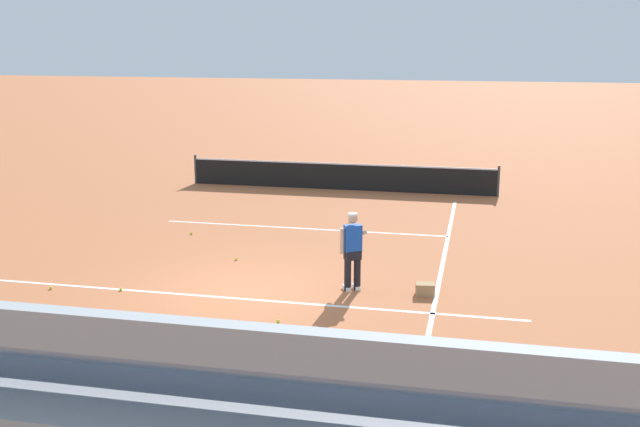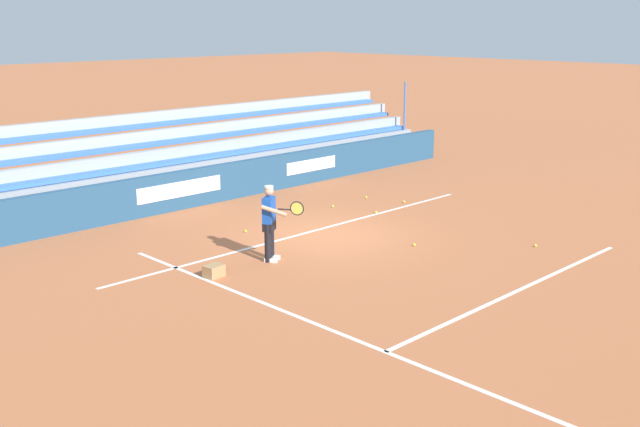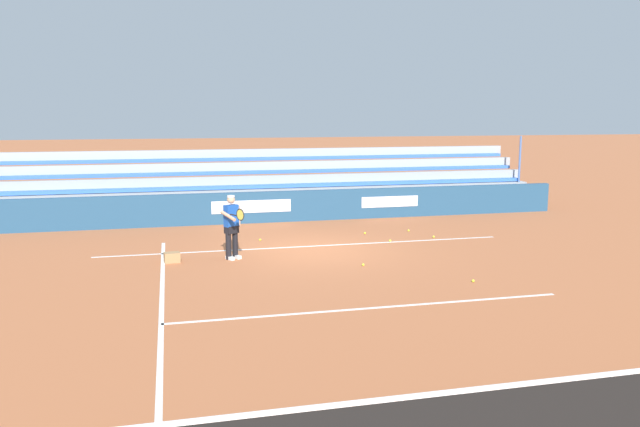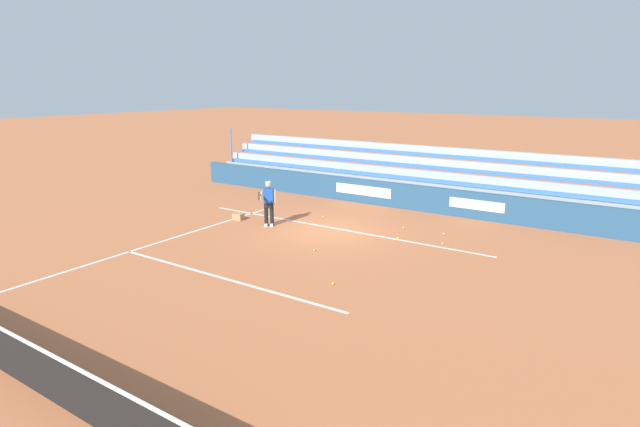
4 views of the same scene
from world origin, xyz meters
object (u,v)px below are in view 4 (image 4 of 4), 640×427
at_px(tennis_player, 268,203).
at_px(tennis_ball_far_right, 442,244).
at_px(ball_box_cardboard, 238,217).
at_px(tennis_ball_on_baseline, 323,217).
at_px(tennis_net, 2,349).
at_px(tennis_ball_by_box, 314,250).
at_px(tennis_ball_midcourt, 404,228).
at_px(tennis_ball_far_left, 333,284).
at_px(tennis_ball_toward_net, 444,234).
at_px(tennis_ball_near_player, 398,238).

xyz_separation_m(tennis_player, tennis_ball_far_right, (-6.41, -1.38, -0.86)).
distance_m(ball_box_cardboard, tennis_ball_on_baseline, 3.43).
relative_size(tennis_ball_far_right, tennis_net, 0.01).
bearing_deg(tennis_ball_by_box, tennis_ball_far_right, -137.69).
xyz_separation_m(tennis_ball_by_box, tennis_net, (0.87, 9.06, 0.46)).
bearing_deg(tennis_ball_on_baseline, tennis_ball_far_right, 171.35).
bearing_deg(tennis_ball_midcourt, tennis_net, 80.44).
relative_size(tennis_ball_far_left, tennis_net, 0.01).
relative_size(ball_box_cardboard, tennis_ball_on_baseline, 6.06).
xyz_separation_m(tennis_ball_midcourt, tennis_net, (2.21, 13.10, 0.46)).
bearing_deg(tennis_ball_toward_net, tennis_ball_on_baseline, 4.05).
bearing_deg(ball_box_cardboard, tennis_ball_midcourt, -157.96).
bearing_deg(tennis_player, tennis_ball_far_left, 144.84).
height_order(ball_box_cardboard, tennis_ball_on_baseline, ball_box_cardboard).
relative_size(tennis_ball_toward_net, tennis_net, 0.01).
distance_m(tennis_player, tennis_ball_on_baseline, 2.59).
relative_size(tennis_player, tennis_ball_far_right, 25.98).
xyz_separation_m(tennis_ball_far_right, tennis_net, (4.12, 12.02, 0.46)).
height_order(tennis_player, ball_box_cardboard, tennis_player).
height_order(tennis_ball_toward_net, tennis_ball_on_baseline, same).
bearing_deg(tennis_ball_far_right, tennis_ball_midcourt, -29.49).
distance_m(tennis_ball_far_left, tennis_ball_near_player, 4.79).
bearing_deg(tennis_player, tennis_ball_toward_net, -157.12).
height_order(tennis_ball_far_right, tennis_ball_midcourt, same).
xyz_separation_m(ball_box_cardboard, tennis_ball_far_left, (-6.75, 3.65, -0.10)).
bearing_deg(tennis_ball_toward_net, tennis_net, 74.15).
bearing_deg(tennis_ball_midcourt, tennis_ball_by_box, 71.68).
xyz_separation_m(tennis_ball_toward_net, tennis_ball_near_player, (1.16, 1.41, 0.00)).
bearing_deg(tennis_net, tennis_ball_toward_net, -105.85).
distance_m(tennis_ball_near_player, tennis_net, 12.06).
relative_size(tennis_player, tennis_ball_far_left, 25.98).
xyz_separation_m(tennis_ball_toward_net, tennis_ball_far_right, (-0.37, 1.17, 0.00)).
bearing_deg(tennis_ball_far_right, tennis_ball_by_box, 42.31).
xyz_separation_m(tennis_ball_far_left, tennis_net, (2.88, 6.99, 0.46)).
distance_m(tennis_ball_far_left, tennis_net, 7.58).
relative_size(tennis_ball_near_player, tennis_ball_far_right, 1.00).
xyz_separation_m(tennis_ball_by_box, tennis_ball_far_right, (-3.25, -2.95, 0.00)).
bearing_deg(ball_box_cardboard, tennis_ball_near_player, -170.05).
bearing_deg(tennis_ball_toward_net, tennis_ball_near_player, 50.67).
relative_size(tennis_ball_near_player, tennis_ball_midcourt, 1.00).
relative_size(tennis_ball_far_left, tennis_ball_midcourt, 1.00).
bearing_deg(tennis_net, tennis_ball_near_player, -102.38).
relative_size(ball_box_cardboard, tennis_ball_midcourt, 6.06).
bearing_deg(tennis_ball_far_left, tennis_net, 67.64).
bearing_deg(tennis_ball_far_right, tennis_net, 71.09).
distance_m(tennis_ball_toward_net, tennis_ball_by_box, 5.02).
xyz_separation_m(ball_box_cardboard, tennis_ball_by_box, (-4.74, 1.57, -0.10)).
bearing_deg(tennis_player, tennis_net, 102.18).
distance_m(tennis_ball_near_player, tennis_ball_by_box, 3.20).
height_order(tennis_ball_far_left, tennis_net, tennis_net).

